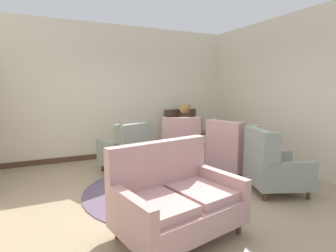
{
  "coord_description": "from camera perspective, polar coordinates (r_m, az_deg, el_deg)",
  "views": [
    {
      "loc": [
        -1.78,
        -3.58,
        1.68
      ],
      "look_at": [
        0.25,
        0.68,
        1.02
      ],
      "focal_mm": 28.64,
      "sensor_mm": 36.0,
      "label": 1
    }
  ],
  "objects": [
    {
      "name": "armchair_beside_settee",
      "position": [
        5.96,
        2.54,
        -3.94
      ],
      "size": [
        1.05,
        1.04,
        1.08
      ],
      "rotation": [
        0.0,
        0.0,
        2.78
      ],
      "color": "tan",
      "rests_on": "ground"
    },
    {
      "name": "porcelain_vase",
      "position": [
        4.35,
        1.89,
        -5.46
      ],
      "size": [
        0.17,
        0.17,
        0.33
      ],
      "color": "brown",
      "rests_on": "coffee_table"
    },
    {
      "name": "ground",
      "position": [
        4.33,
        0.91,
        -14.82
      ],
      "size": [
        8.12,
        8.12,
        0.0
      ],
      "primitive_type": "plane",
      "color": "#9E896B"
    },
    {
      "name": "armchair_near_window",
      "position": [
        5.48,
        -8.68,
        -5.28
      ],
      "size": [
        1.05,
        1.08,
        1.02
      ],
      "rotation": [
        0.0,
        0.0,
        3.54
      ],
      "color": "gray",
      "rests_on": "ground"
    },
    {
      "name": "settee",
      "position": [
        3.19,
        1.58,
        -15.35
      ],
      "size": [
        1.53,
        1.16,
        1.05
      ],
      "rotation": [
        0.0,
        0.0,
        0.19
      ],
      "color": "tan",
      "rests_on": "ground"
    },
    {
      "name": "side_table",
      "position": [
        6.06,
        7.22,
        -3.83
      ],
      "size": [
        0.56,
        0.56,
        0.74
      ],
      "color": "#4C3323",
      "rests_on": "ground"
    },
    {
      "name": "sideboard",
      "position": [
        7.15,
        3.26,
        -1.4
      ],
      "size": [
        0.93,
        0.36,
        1.13
      ],
      "color": "#4C3323",
      "rests_on": "ground"
    },
    {
      "name": "area_rug",
      "position": [
        4.58,
        -0.81,
        -13.44
      ],
      "size": [
        2.65,
        2.65,
        0.01
      ],
      "primitive_type": "cylinder",
      "color": "#5B4C60",
      "rests_on": "ground"
    },
    {
      "name": "gramophone",
      "position": [
        7.02,
        3.98,
        3.6
      ],
      "size": [
        0.44,
        0.5,
        0.5
      ],
      "color": "#4C3323",
      "rests_on": "sideboard"
    },
    {
      "name": "coffee_table",
      "position": [
        4.46,
        1.85,
        -8.14
      ],
      "size": [
        0.91,
        0.91,
        0.53
      ],
      "color": "#4C3323",
      "rests_on": "ground"
    },
    {
      "name": "armchair_back_corner",
      "position": [
        4.69,
        21.21,
        -7.95
      ],
      "size": [
        1.09,
        1.07,
        1.05
      ],
      "rotation": [
        0.0,
        0.0,
        7.48
      ],
      "color": "gray",
      "rests_on": "ground"
    },
    {
      "name": "wall_back",
      "position": [
        6.72,
        -10.21,
        7.07
      ],
      "size": [
        5.91,
        0.08,
        3.18
      ],
      "primitive_type": "cube",
      "color": "beige",
      "rests_on": "ground"
    },
    {
      "name": "wall_right",
      "position": [
        6.44,
        20.97,
        6.64
      ],
      "size": [
        0.08,
        4.06,
        3.18
      ],
      "primitive_type": "cube",
      "color": "beige",
      "rests_on": "ground"
    },
    {
      "name": "armchair_near_sideboard",
      "position": [
        5.4,
        13.14,
        -5.35
      ],
      "size": [
        0.99,
        0.94,
        1.08
      ],
      "rotation": [
        0.0,
        0.0,
        1.86
      ],
      "color": "tan",
      "rests_on": "ground"
    },
    {
      "name": "baseboard_back",
      "position": [
        6.86,
        -9.77,
        -5.81
      ],
      "size": [
        5.75,
        0.03,
        0.12
      ],
      "primitive_type": "cube",
      "color": "#4C3323",
      "rests_on": "ground"
    }
  ]
}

